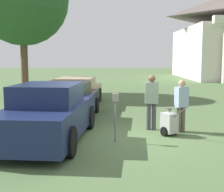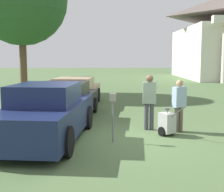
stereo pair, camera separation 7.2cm
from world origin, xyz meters
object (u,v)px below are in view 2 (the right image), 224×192
Objects in this scene: parked_car_black at (65,102)px; person_worker at (151,99)px; person_supervisor at (181,103)px; equipment_cart at (169,123)px; parked_car_tan at (76,92)px; parking_meter at (114,108)px; parked_car_navy at (49,114)px.

person_worker reaches higher than parked_car_black.
parked_car_black is 2.90× the size of person_worker.
person_supervisor is at bearing -21.22° from parked_car_black.
person_supervisor is 1.66× the size of equipment_cart.
parked_car_tan is at bearing -56.45° from person_worker.
parked_car_tan is 5.03× the size of equipment_cart.
parked_car_black is 1.04× the size of parked_car_tan.
person_supervisor reaches higher than equipment_cart.
person_supervisor is at bearing 164.40° from person_worker.
equipment_cart is (1.64, 0.73, -0.56)m from parking_meter.
equipment_cart is at bearing -29.14° from parked_car_black.
parked_car_navy is 6.38m from parked_car_tan.
person_worker is 1.80× the size of equipment_cart.
parked_car_black is at bearing -25.46° from person_worker.
equipment_cart is (3.49, -2.36, -0.27)m from parked_car_black.
parked_car_tan is 5.94m from person_worker.
parking_meter is (1.84, -3.09, 0.29)m from parked_car_black.
parking_meter is 0.76× the size of person_worker.
parked_car_navy is at bearing -15.90° from person_supervisor.
parking_meter is at bearing 173.68° from equipment_cart.
parked_car_tan is at bearing 94.94° from parked_car_black.
parked_car_tan reaches higher than equipment_cart.
parking_meter is 1.88m from equipment_cart.
person_supervisor is (3.93, -1.93, 0.28)m from parked_car_black.
parking_meter is 2.38m from person_supervisor.
parked_car_navy is 3.01× the size of person_supervisor.
person_worker reaches higher than parking_meter.
person_worker is at bearing 50.99° from parking_meter.
person_worker reaches higher than parked_car_tan.
equipment_cart is at bearing -54.16° from parked_car_tan.
parked_car_navy is 0.99× the size of parked_car_tan.
parked_car_tan is 6.82m from parking_meter.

